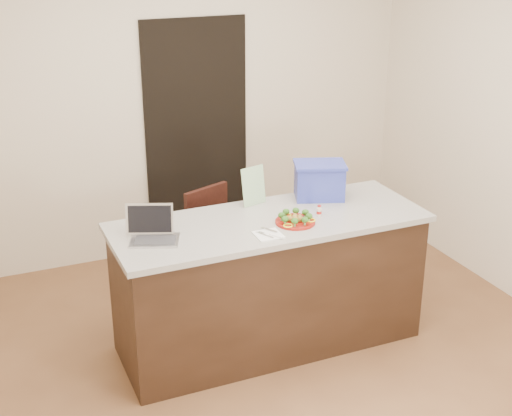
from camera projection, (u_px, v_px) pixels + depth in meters
name	position (u px, v px, depth m)	size (l,w,h in m)	color
ground	(284.00, 360.00, 4.73)	(4.00, 4.00, 0.00)	brown
room_shell	(288.00, 124.00, 4.13)	(4.00, 4.00, 4.00)	white
doorway	(197.00, 137.00, 6.09)	(0.90, 0.02, 2.00)	black
island	(269.00, 282.00, 4.78)	(2.06, 0.76, 0.92)	black
plate	(295.00, 222.00, 4.55)	(0.26, 0.26, 0.02)	maroon
meatballs	(296.00, 218.00, 4.53)	(0.10, 0.10, 0.04)	olive
broccoli	(295.00, 216.00, 4.53)	(0.21, 0.21, 0.04)	#1F4813
pepper_rings	(295.00, 220.00, 4.54)	(0.23, 0.22, 0.01)	#FFF91A
napkin	(268.00, 235.00, 4.37)	(0.16, 0.16, 0.01)	silver
fork	(265.00, 234.00, 4.37)	(0.06, 0.13, 0.00)	#B7B8BC
knife	(274.00, 234.00, 4.36)	(0.07, 0.20, 0.01)	white
yogurt_bottle	(319.00, 211.00, 4.66)	(0.03, 0.03, 0.07)	beige
laptop	(152.00, 230.00, 4.31)	(0.34, 0.33, 0.20)	#B9B9BE
leaflet	(253.00, 186.00, 4.81)	(0.19, 0.00, 0.26)	silver
blue_box	(319.00, 180.00, 4.93)	(0.41, 0.36, 0.25)	#2A3599
chair	(211.00, 240.00, 5.31)	(0.51, 0.52, 0.89)	black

